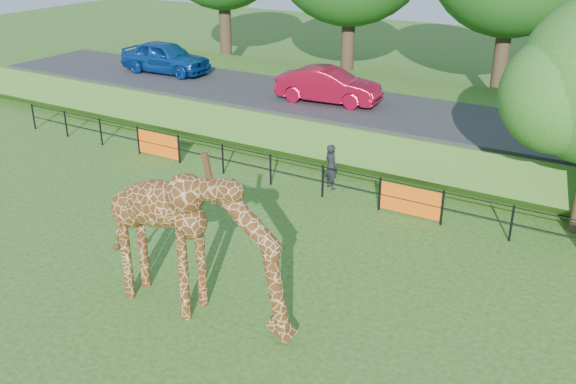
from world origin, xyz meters
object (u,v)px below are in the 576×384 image
car_red (328,85)px  visitor (331,167)px  car_blue (166,57)px  giraffe (196,245)px

car_red → visitor: car_red is taller
car_blue → visitor: bearing=-118.2°
car_blue → car_red: 9.20m
car_red → visitor: 5.79m
car_blue → car_red: size_ratio=1.06×
giraffe → car_blue: bearing=131.6°
car_blue → car_red: (9.18, -0.66, -0.06)m
giraffe → car_blue: 18.68m
car_blue → visitor: 13.22m
car_blue → visitor: (11.89, -5.59, -1.41)m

